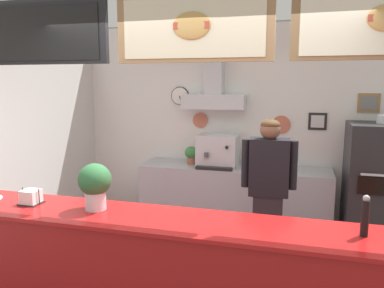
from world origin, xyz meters
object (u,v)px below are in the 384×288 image
object	(u,v)px
shop_worker	(268,195)
potted_rosemary	(267,161)
espresso_machine	(218,151)
pepper_grinder	(365,216)
basil_vase	(95,185)
pizza_oven	(378,189)
potted_sage	(191,154)
napkin_holder	(31,197)

from	to	relation	value
shop_worker	potted_rosemary	xyz separation A→B (m)	(-0.12, 1.19, 0.10)
espresso_machine	pepper_grinder	distance (m)	2.80
espresso_machine	basil_vase	world-z (taller)	basil_vase
pizza_oven	shop_worker	distance (m)	1.59
espresso_machine	potted_rosemary	bearing A→B (deg)	-0.61
shop_worker	potted_sage	size ratio (longest dim) A/B	6.72
espresso_machine	potted_rosemary	world-z (taller)	espresso_machine
potted_sage	basil_vase	bearing A→B (deg)	-92.71
basil_vase	pepper_grinder	bearing A→B (deg)	-0.01
pizza_oven	potted_sage	world-z (taller)	pizza_oven
espresso_machine	basil_vase	xyz separation A→B (m)	(-0.49, -2.37, 0.12)
espresso_machine	potted_rosemary	distance (m)	0.66
pizza_oven	shop_worker	bearing A→B (deg)	-139.12
espresso_machine	basil_vase	bearing A→B (deg)	-101.73
shop_worker	pepper_grinder	distance (m)	1.39
basil_vase	pepper_grinder	distance (m)	1.98
napkin_holder	pizza_oven	bearing A→B (deg)	36.11
shop_worker	espresso_machine	distance (m)	1.44
espresso_machine	potted_rosemary	size ratio (longest dim) A/B	2.48
pizza_oven	basil_vase	world-z (taller)	pizza_oven
basil_vase	napkin_holder	size ratio (longest dim) A/B	2.24
napkin_holder	basil_vase	bearing A→B (deg)	2.17
potted_sage	potted_rosemary	xyz separation A→B (m)	(1.03, -0.04, -0.03)
espresso_machine	napkin_holder	bearing A→B (deg)	-114.37
espresso_machine	pepper_grinder	world-z (taller)	espresso_machine
shop_worker	pizza_oven	bearing A→B (deg)	-142.27
shop_worker	napkin_holder	size ratio (longest dim) A/B	10.02
espresso_machine	basil_vase	size ratio (longest dim) A/B	1.43
shop_worker	napkin_holder	bearing A→B (deg)	29.52
basil_vase	pizza_oven	bearing A→B (deg)	41.83
potted_rosemary	pizza_oven	bearing A→B (deg)	-6.66
pizza_oven	potted_rosemary	size ratio (longest dim) A/B	7.68
pizza_oven	potted_sage	bearing A→B (deg)	175.37
espresso_machine	pepper_grinder	bearing A→B (deg)	-57.87
potted_rosemary	espresso_machine	bearing A→B (deg)	179.39
napkin_holder	pepper_grinder	distance (m)	2.57
espresso_machine	pizza_oven	bearing A→B (deg)	-4.67
shop_worker	espresso_machine	world-z (taller)	shop_worker
pizza_oven	potted_sage	distance (m)	2.38
potted_sage	potted_rosemary	bearing A→B (deg)	-2.01
pizza_oven	napkin_holder	size ratio (longest dim) A/B	9.92
pizza_oven	potted_rosemary	bearing A→B (deg)	173.34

